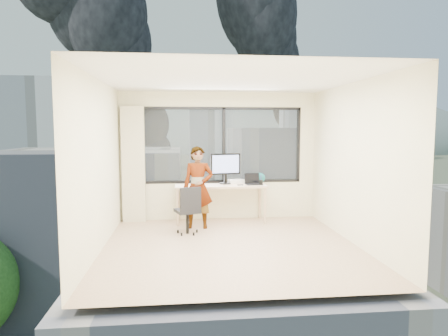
{
  "coord_description": "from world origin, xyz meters",
  "views": [
    {
      "loc": [
        -0.74,
        -6.03,
        1.85
      ],
      "look_at": [
        0.0,
        1.0,
        1.15
      ],
      "focal_mm": 31.45,
      "sensor_mm": 36.0,
      "label": 1
    }
  ],
  "objects": [
    {
      "name": "far_tower_b",
      "position": [
        8.0,
        120.0,
        1.0
      ],
      "size": [
        13.0,
        13.0,
        30.0
      ],
      "primitive_type": "cube",
      "color": "silver",
      "rests_on": "exterior_ground"
    },
    {
      "name": "hill_b",
      "position": [
        100.0,
        320.0,
        -14.0
      ],
      "size": [
        300.0,
        220.0,
        96.0
      ],
      "primitive_type": "ellipsoid",
      "color": "slate",
      "rests_on": "exterior_ground"
    },
    {
      "name": "ceiling",
      "position": [
        0.0,
        0.0,
        2.6
      ],
      "size": [
        4.0,
        4.0,
        0.01
      ],
      "primitive_type": "cube",
      "color": "white",
      "rests_on": "ground"
    },
    {
      "name": "desk",
      "position": [
        0.0,
        1.66,
        0.38
      ],
      "size": [
        1.8,
        0.6,
        0.75
      ],
      "primitive_type": "cube",
      "color": "tan",
      "rests_on": "floor"
    },
    {
      "name": "hill_a",
      "position": [
        -120.0,
        320.0,
        -14.0
      ],
      "size": [
        288.0,
        216.0,
        90.0
      ],
      "primitive_type": "ellipsoid",
      "color": "slate",
      "rests_on": "exterior_ground"
    },
    {
      "name": "handbag",
      "position": [
        0.8,
        1.83,
        0.86
      ],
      "size": [
        0.29,
        0.16,
        0.21
      ],
      "primitive_type": "ellipsoid",
      "rotation": [
        0.0,
        0.0,
        -0.08
      ],
      "color": "#0D4D52",
      "rests_on": "desk"
    },
    {
      "name": "person",
      "position": [
        -0.46,
        1.24,
        0.77
      ],
      "size": [
        0.6,
        0.43,
        1.53
      ],
      "primitive_type": "imported",
      "rotation": [
        0.0,
        0.0,
        -0.11
      ],
      "color": "#2D2D33",
      "rests_on": "floor"
    },
    {
      "name": "cellphone",
      "position": [
        0.38,
        1.56,
        0.76
      ],
      "size": [
        0.12,
        0.07,
        0.01
      ],
      "primitive_type": "cube",
      "rotation": [
        0.0,
        0.0,
        0.2
      ],
      "color": "black",
      "rests_on": "desk"
    },
    {
      "name": "far_tower_d",
      "position": [
        -60.0,
        150.0,
        -3.0
      ],
      "size": [
        16.0,
        14.0,
        22.0
      ],
      "primitive_type": "cube",
      "color": "silver",
      "rests_on": "exterior_ground"
    },
    {
      "name": "monitor",
      "position": [
        0.11,
        1.81,
        1.06
      ],
      "size": [
        0.64,
        0.26,
        0.62
      ],
      "primitive_type": null,
      "rotation": [
        0.0,
        0.0,
        0.21
      ],
      "color": "black",
      "rests_on": "desk"
    },
    {
      "name": "wall_left",
      "position": [
        -2.0,
        0.0,
        1.3
      ],
      "size": [
        0.01,
        4.0,
        2.6
      ],
      "primitive_type": "cube",
      "color": "#F4EEBD",
      "rests_on": "ground"
    },
    {
      "name": "tree_c",
      "position": [
        22.0,
        40.0,
        -9.0
      ],
      "size": [
        8.4,
        8.4,
        10.0
      ],
      "primitive_type": null,
      "color": "#29501A",
      "rests_on": "exterior_ground"
    },
    {
      "name": "exterior_ground",
      "position": [
        0.0,
        120.0,
        -14.0
      ],
      "size": [
        400.0,
        400.0,
        0.04
      ],
      "primitive_type": "cube",
      "color": "#515B3D",
      "rests_on": "ground"
    },
    {
      "name": "far_tower_c",
      "position": [
        45.0,
        140.0,
        -1.0
      ],
      "size": [
        15.0,
        15.0,
        26.0
      ],
      "primitive_type": "cube",
      "color": "silver",
      "rests_on": "exterior_ground"
    },
    {
      "name": "near_bldg_b",
      "position": [
        12.0,
        38.0,
        -6.0
      ],
      "size": [
        14.0,
        13.0,
        16.0
      ],
      "primitive_type": "cube",
      "color": "silver",
      "rests_on": "exterior_ground"
    },
    {
      "name": "chair",
      "position": [
        -0.67,
        0.83,
        0.44
      ],
      "size": [
        0.56,
        0.56,
        0.87
      ],
      "primitive_type": null,
      "rotation": [
        0.0,
        0.0,
        0.32
      ],
      "color": "black",
      "rests_on": "floor"
    },
    {
      "name": "smoke_plume_b",
      "position": [
        55.0,
        170.0,
        27.0
      ],
      "size": [
        30.0,
        18.0,
        70.0
      ],
      "primitive_type": null,
      "color": "black",
      "rests_on": "exterior_ground"
    },
    {
      "name": "pen_cup",
      "position": [
        0.8,
        1.57,
        0.8
      ],
      "size": [
        0.08,
        0.08,
        0.1
      ],
      "primitive_type": "cylinder",
      "rotation": [
        0.0,
        0.0,
        0.1
      ],
      "color": "black",
      "rests_on": "desk"
    },
    {
      "name": "tree_b",
      "position": [
        4.0,
        18.0,
        -9.5
      ],
      "size": [
        7.6,
        7.6,
        9.0
      ],
      "primitive_type": null,
      "color": "#29501A",
      "rests_on": "exterior_ground"
    },
    {
      "name": "curtain",
      "position": [
        -1.72,
        1.88,
        1.15
      ],
      "size": [
        0.45,
        0.14,
        2.3
      ],
      "primitive_type": "cube",
      "color": "beige",
      "rests_on": "floor"
    },
    {
      "name": "smoke_plume_a",
      "position": [
        -10.0,
        150.0,
        39.0
      ],
      "size": [
        40.0,
        24.0,
        90.0
      ],
      "primitive_type": null,
      "color": "black",
      "rests_on": "exterior_ground"
    },
    {
      "name": "window_wall",
      "position": [
        0.05,
        2.0,
        1.52
      ],
      "size": [
        3.3,
        0.16,
        1.55
      ],
      "primitive_type": null,
      "color": "black",
      "rests_on": "ground"
    },
    {
      "name": "near_bldg_a",
      "position": [
        -9.0,
        30.0,
        -7.0
      ],
      "size": [
        16.0,
        12.0,
        14.0
      ],
      "primitive_type": "cube",
      "color": "beige",
      "rests_on": "exterior_ground"
    },
    {
      "name": "floor",
      "position": [
        0.0,
        0.0,
        0.0
      ],
      "size": [
        4.0,
        4.0,
        0.01
      ],
      "primitive_type": "cube",
      "color": "tan",
      "rests_on": "ground"
    },
    {
      "name": "game_console",
      "position": [
        0.32,
        1.92,
        0.79
      ],
      "size": [
        0.4,
        0.36,
        0.08
      ],
      "primitive_type": "cube",
      "rotation": [
        0.0,
        0.0,
        0.32
      ],
      "color": "white",
      "rests_on": "desk"
    },
    {
      "name": "wall_right",
      "position": [
        2.0,
        0.0,
        1.3
      ],
      "size": [
        0.01,
        4.0,
        2.6
      ],
      "primitive_type": "cube",
      "color": "#F4EEBD",
      "rests_on": "ground"
    },
    {
      "name": "far_tower_a",
      "position": [
        -35.0,
        95.0,
        0.0
      ],
      "size": [
        14.0,
        14.0,
        28.0
      ],
      "primitive_type": "cube",
      "color": "silver",
      "rests_on": "exterior_ground"
    },
    {
      "name": "wall_front",
      "position": [
        0.0,
        -2.0,
        1.3
      ],
      "size": [
        4.0,
        0.01,
        2.6
      ],
      "primitive_type": "cube",
      "color": "#F4EEBD",
      "rests_on": "ground"
    },
    {
      "name": "laptop",
      "position": [
        0.66,
        1.63,
        0.85
      ],
      "size": [
        0.36,
        0.37,
        0.2
      ],
      "primitive_type": null,
      "rotation": [
        0.0,
        0.0,
        0.16
      ],
      "color": "black",
      "rests_on": "desk"
    }
  ]
}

